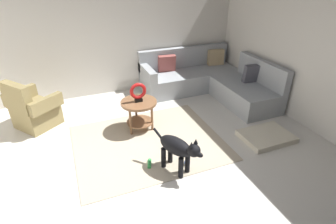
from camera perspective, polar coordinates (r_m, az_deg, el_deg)
ground_plane at (r=3.82m, az=-2.99°, el=-13.25°), size 6.00×6.00×0.10m
wall_back at (r=5.82m, az=-13.38°, el=16.61°), size 6.00×0.12×2.70m
area_rug at (r=4.34m, az=-4.20°, el=-6.44°), size 2.30×1.90×0.01m
sectional_couch at (r=5.94m, az=8.79°, el=6.58°), size 2.20×2.25×0.88m
armchair at (r=5.15m, az=-26.88°, el=0.37°), size 0.96×1.00×0.88m
side_table at (r=4.48m, az=-6.20°, el=0.86°), size 0.60×0.60×0.54m
torus_sculpture at (r=4.35m, az=-6.40°, el=4.29°), size 0.28×0.08×0.33m
dog_bed_mat at (r=4.68m, az=20.24°, el=-4.90°), size 0.80×0.60×0.09m
dog at (r=3.56m, az=2.16°, el=-7.84°), size 0.44×0.78×0.63m
dog_toy_ball at (r=3.87m, az=4.11°, el=-10.70°), size 0.09×0.09×0.09m
dog_toy_rope at (r=3.88m, az=-3.99°, el=-10.95°), size 0.11×0.18×0.05m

